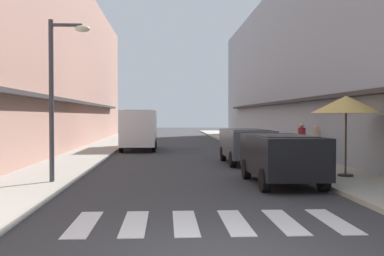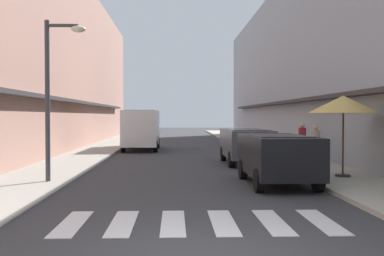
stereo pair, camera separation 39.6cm
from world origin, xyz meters
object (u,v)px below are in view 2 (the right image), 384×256
object	(u,v)px
cafe_umbrella	(343,105)
street_lamp	(55,81)
parked_car_near	(277,154)
parked_car_mid	(246,142)
pedestrian_walking_far	(302,140)
pedestrian_walking_near	(316,144)
delivery_van	(142,126)

from	to	relation	value
cafe_umbrella	street_lamp	bearing A→B (deg)	-175.17
parked_car_near	parked_car_mid	distance (m)	6.07
parked_car_near	cafe_umbrella	world-z (taller)	cafe_umbrella
parked_car_near	pedestrian_walking_far	world-z (taller)	pedestrian_walking_far
parked_car_near	cafe_umbrella	distance (m)	2.88
parked_car_near	pedestrian_walking_near	world-z (taller)	pedestrian_walking_near
delivery_van	cafe_umbrella	distance (m)	15.34
delivery_van	pedestrian_walking_near	xyz separation A→B (m)	(7.46, -9.93, -0.47)
parked_car_mid	street_lamp	bearing A→B (deg)	-138.04
parked_car_mid	street_lamp	xyz separation A→B (m)	(-6.50, -5.84, 2.11)
parked_car_near	parked_car_mid	bearing A→B (deg)	90.00
pedestrian_walking_near	pedestrian_walking_far	size ratio (longest dim) A/B	0.98
street_lamp	pedestrian_walking_far	distance (m)	11.82
parked_car_near	pedestrian_walking_near	xyz separation A→B (m)	(2.49, 4.52, 0.01)
parked_car_near	pedestrian_walking_far	xyz separation A→B (m)	(2.73, 7.31, 0.03)
cafe_umbrella	pedestrian_walking_far	bearing A→B (deg)	86.05
delivery_van	cafe_umbrella	world-z (taller)	cafe_umbrella
pedestrian_walking_far	cafe_umbrella	bearing A→B (deg)	-88.55
delivery_van	pedestrian_walking_far	world-z (taller)	delivery_van
delivery_van	pedestrian_walking_far	xyz separation A→B (m)	(7.70, -7.14, -0.45)
pedestrian_walking_near	pedestrian_walking_far	bearing A→B (deg)	-155.14
parked_car_mid	delivery_van	world-z (taller)	delivery_van
pedestrian_walking_near	delivery_van	bearing A→B (deg)	-113.32
parked_car_mid	delivery_van	xyz separation A→B (m)	(-4.97, 8.38, 0.48)
street_lamp	cafe_umbrella	xyz separation A→B (m)	(8.79, 0.74, -0.65)
parked_car_near	parked_car_mid	xyz separation A→B (m)	(0.00, 6.07, 0.00)
delivery_van	pedestrian_walking_near	bearing A→B (deg)	-53.06
parked_car_mid	street_lamp	distance (m)	8.99
parked_car_near	pedestrian_walking_far	size ratio (longest dim) A/B	2.55
parked_car_mid	delivery_van	distance (m)	9.75
cafe_umbrella	pedestrian_walking_near	xyz separation A→B (m)	(0.20, 3.55, -1.44)
parked_car_mid	pedestrian_walking_far	distance (m)	3.00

